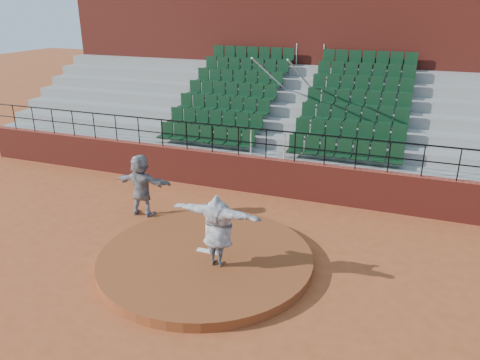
% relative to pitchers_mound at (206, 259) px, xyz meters
% --- Properties ---
extents(ground, '(90.00, 90.00, 0.00)m').
position_rel_pitchers_mound_xyz_m(ground, '(0.00, 0.00, -0.12)').
color(ground, '#A24B24').
rests_on(ground, ground).
extents(pitchers_mound, '(5.50, 5.50, 0.25)m').
position_rel_pitchers_mound_xyz_m(pitchers_mound, '(0.00, 0.00, 0.00)').
color(pitchers_mound, brown).
rests_on(pitchers_mound, ground).
extents(pitching_rubber, '(0.60, 0.15, 0.03)m').
position_rel_pitchers_mound_xyz_m(pitching_rubber, '(0.00, 0.15, 0.14)').
color(pitching_rubber, white).
rests_on(pitching_rubber, pitchers_mound).
extents(boundary_wall, '(24.00, 0.30, 1.30)m').
position_rel_pitchers_mound_xyz_m(boundary_wall, '(0.00, 5.00, 0.53)').
color(boundary_wall, maroon).
rests_on(boundary_wall, ground).
extents(wall_railing, '(24.04, 0.05, 1.03)m').
position_rel_pitchers_mound_xyz_m(wall_railing, '(0.00, 5.00, 1.90)').
color(wall_railing, black).
rests_on(wall_railing, boundary_wall).
extents(seating_deck, '(24.00, 5.97, 4.63)m').
position_rel_pitchers_mound_xyz_m(seating_deck, '(0.00, 8.64, 1.33)').
color(seating_deck, gray).
rests_on(seating_deck, ground).
extents(press_box_facade, '(24.00, 3.00, 7.10)m').
position_rel_pitchers_mound_xyz_m(press_box_facade, '(0.00, 12.60, 3.43)').
color(press_box_facade, maroon).
rests_on(press_box_facade, ground).
extents(pitcher, '(2.31, 0.70, 1.86)m').
position_rel_pitchers_mound_xyz_m(pitcher, '(0.48, -0.29, 1.06)').
color(pitcher, black).
rests_on(pitcher, pitchers_mound).
extents(fielder, '(1.87, 0.66, 1.99)m').
position_rel_pitchers_mound_xyz_m(fielder, '(-3.08, 1.99, 0.87)').
color(fielder, black).
rests_on(fielder, ground).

